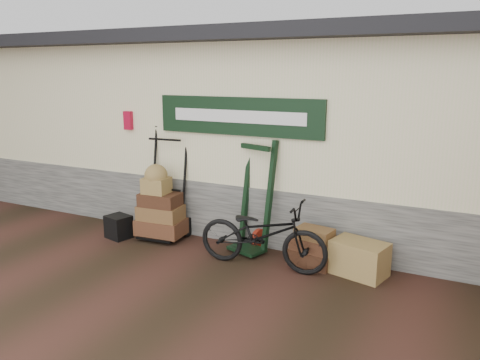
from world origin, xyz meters
name	(u,v)px	position (x,y,z in m)	size (l,w,h in m)	color
ground	(226,270)	(0.00, 0.00, 0.00)	(80.00, 80.00, 0.00)	black
station_building	(297,128)	(-0.01, 2.74, 1.61)	(14.40, 4.10, 3.20)	#4C4C47
porter_trolley	(166,181)	(-1.49, 0.81, 0.89)	(0.89, 0.67, 1.78)	black
green_barrow	(255,196)	(0.03, 0.85, 0.82)	(0.59, 0.50, 1.64)	black
suitcase_stack	(312,246)	(0.96, 0.69, 0.27)	(0.60, 0.38, 0.53)	#3A2012
wicker_hamper	(359,258)	(1.61, 0.65, 0.22)	(0.68, 0.45, 0.45)	olive
black_trunk	(119,227)	(-2.12, 0.36, 0.18)	(0.36, 0.31, 0.36)	black
bicycle	(262,230)	(0.38, 0.32, 0.52)	(1.80, 0.63, 1.04)	black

